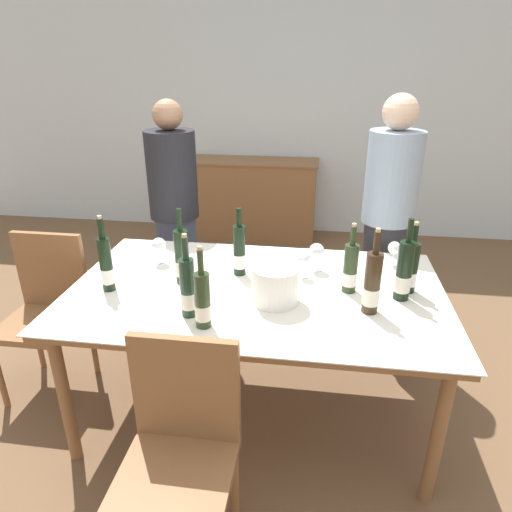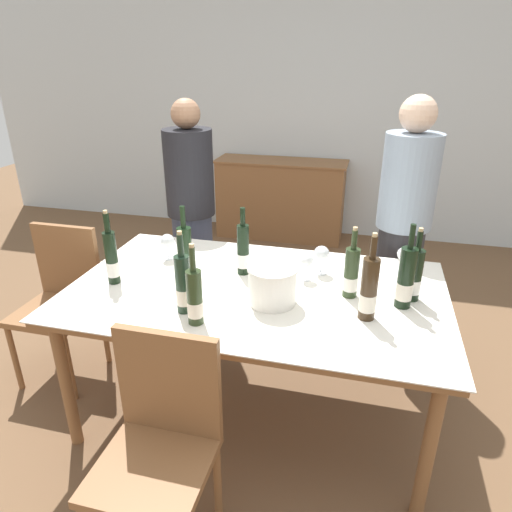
{
  "view_description": "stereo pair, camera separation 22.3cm",
  "coord_description": "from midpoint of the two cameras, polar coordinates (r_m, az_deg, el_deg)",
  "views": [
    {
      "loc": [
        0.29,
        -2.02,
        1.85
      ],
      "look_at": [
        0.0,
        0.0,
        0.95
      ],
      "focal_mm": 32.0,
      "sensor_mm": 36.0,
      "label": 1
    },
    {
      "loc": [
        0.5,
        -1.98,
        1.85
      ],
      "look_at": [
        0.0,
        0.0,
        0.95
      ],
      "focal_mm": 32.0,
      "sensor_mm": 36.0,
      "label": 2
    }
  ],
  "objects": [
    {
      "name": "wine_bottle_4",
      "position": [
        2.23,
        15.35,
        -2.11
      ],
      "size": [
        0.08,
        0.08,
        0.41
      ],
      "color": "black",
      "rests_on": "dining_table"
    },
    {
      "name": "dining_table",
      "position": [
        2.34,
        -2.74,
        -5.52
      ],
      "size": [
        1.88,
        1.13,
        0.77
      ],
      "color": "brown",
      "rests_on": "ground_plane"
    },
    {
      "name": "ground_plane",
      "position": [
        2.75,
        -2.44,
        -18.49
      ],
      "size": [
        12.0,
        12.0,
        0.0
      ],
      "primitive_type": "plane",
      "color": "brown"
    },
    {
      "name": "wine_glass_1",
      "position": [
        2.46,
        5.02,
        0.48
      ],
      "size": [
        0.08,
        0.08,
        0.16
      ],
      "color": "white",
      "rests_on": "dining_table"
    },
    {
      "name": "wine_bottle_1",
      "position": [
        1.97,
        -9.95,
        -5.65
      ],
      "size": [
        0.07,
        0.07,
        0.37
      ],
      "color": "#28381E",
      "rests_on": "dining_table"
    },
    {
      "name": "wine_bottle_0",
      "position": [
        2.41,
        -4.74,
        0.55
      ],
      "size": [
        0.07,
        0.07,
        0.37
      ],
      "color": "black",
      "rests_on": "dining_table"
    },
    {
      "name": "wine_bottle_5",
      "position": [
        2.26,
        8.97,
        -1.69
      ],
      "size": [
        0.07,
        0.07,
        0.36
      ],
      "color": "#28381E",
      "rests_on": "dining_table"
    },
    {
      "name": "chair_near_front",
      "position": [
        1.88,
        -13.06,
        -21.82
      ],
      "size": [
        0.42,
        0.42,
        0.91
      ],
      "color": "brown",
      "rests_on": "ground_plane"
    },
    {
      "name": "ice_bucket",
      "position": [
        2.14,
        -0.53,
        -3.46
      ],
      "size": [
        0.24,
        0.24,
        0.18
      ],
      "color": "white",
      "rests_on": "dining_table"
    },
    {
      "name": "wine_bottle_6",
      "position": [
        2.06,
        -11.62,
        -4.07
      ],
      "size": [
        0.07,
        0.07,
        0.39
      ],
      "color": "#1E3323",
      "rests_on": "dining_table"
    },
    {
      "name": "wine_bottle_8",
      "position": [
        2.32,
        16.13,
        -1.59
      ],
      "size": [
        0.08,
        0.08,
        0.36
      ],
      "color": "black",
      "rests_on": "dining_table"
    },
    {
      "name": "wine_bottle_3",
      "position": [
        2.36,
        -11.91,
        -0.3
      ],
      "size": [
        0.07,
        0.07,
        0.4
      ],
      "color": "black",
      "rests_on": "dining_table"
    },
    {
      "name": "person_host",
      "position": [
        3.23,
        -12.0,
        4.3
      ],
      "size": [
        0.33,
        0.33,
        1.61
      ],
      "color": "#383F56",
      "rests_on": "ground_plane"
    },
    {
      "name": "wine_glass_0",
      "position": [
        2.6,
        14.59,
        0.8
      ],
      "size": [
        0.07,
        0.07,
        0.14
      ],
      "color": "white",
      "rests_on": "dining_table"
    },
    {
      "name": "wine_glass_2",
      "position": [
        2.63,
        -14.45,
        1.23
      ],
      "size": [
        0.08,
        0.08,
        0.15
      ],
      "color": "white",
      "rests_on": "dining_table"
    },
    {
      "name": "wine_glass_3",
      "position": [
        2.38,
        3.28,
        -0.44
      ],
      "size": [
        0.07,
        0.07,
        0.15
      ],
      "color": "white",
      "rests_on": "dining_table"
    },
    {
      "name": "sideboard_cabinet",
      "position": [
        5.01,
        -1.68,
        7.16
      ],
      "size": [
        1.39,
        0.46,
        0.84
      ],
      "color": "brown",
      "rests_on": "ground_plane"
    },
    {
      "name": "wine_bottle_7",
      "position": [
        2.08,
        11.37,
        -3.59
      ],
      "size": [
        0.08,
        0.08,
        0.41
      ],
      "color": "#332314",
      "rests_on": "dining_table"
    },
    {
      "name": "person_guest_left",
      "position": [
        3.01,
        13.97,
        3.29
      ],
      "size": [
        0.33,
        0.33,
        1.66
      ],
      "color": "#2D2D33",
      "rests_on": "ground_plane"
    },
    {
      "name": "chair_left_end",
      "position": [
        2.95,
        -26.69,
        -5.39
      ],
      "size": [
        0.42,
        0.42,
        0.93
      ],
      "color": "brown",
      "rests_on": "ground_plane"
    },
    {
      "name": "wine_bottle_2",
      "position": [
        2.39,
        -20.81,
        -1.07
      ],
      "size": [
        0.06,
        0.06,
        0.39
      ],
      "color": "black",
      "rests_on": "dining_table"
    },
    {
      "name": "back_wall",
      "position": [
        5.06,
        3.73,
        18.58
      ],
      "size": [
        8.0,
        0.1,
        2.8
      ],
      "color": "silver",
      "rests_on": "ground_plane"
    }
  ]
}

